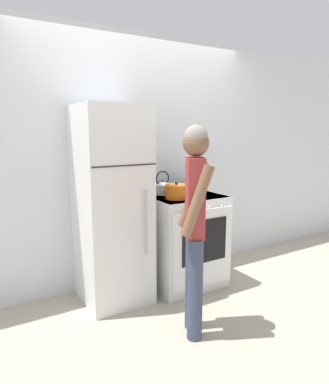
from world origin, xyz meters
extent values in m
plane|color=#B2A893|center=(0.00, 0.00, 0.00)|extent=(14.00, 14.00, 0.00)
cube|color=silver|center=(0.00, 0.03, 1.27)|extent=(10.00, 0.06, 2.55)
cube|color=white|center=(-0.46, -0.31, 0.90)|extent=(0.59, 0.63, 1.81)
cube|color=#2D2D2D|center=(-0.46, -0.63, 1.30)|extent=(0.57, 0.01, 0.01)
cylinder|color=#B2B5BA|center=(-0.28, -0.65, 0.80)|extent=(0.02, 0.02, 0.58)
cube|color=white|center=(0.30, -0.35, 0.47)|extent=(0.73, 0.70, 0.94)
cube|color=black|center=(0.30, -0.35, 0.93)|extent=(0.72, 0.68, 0.02)
cube|color=black|center=(0.30, -0.67, 0.46)|extent=(0.63, 0.05, 0.72)
cylinder|color=black|center=(0.14, -0.49, 0.94)|extent=(0.22, 0.22, 0.01)
cylinder|color=black|center=(0.46, -0.49, 0.94)|extent=(0.22, 0.22, 0.01)
cylinder|color=black|center=(0.14, -0.21, 0.94)|extent=(0.22, 0.22, 0.01)
cylinder|color=black|center=(0.46, -0.21, 0.94)|extent=(0.22, 0.22, 0.01)
cylinder|color=silver|center=(0.08, -0.71, 0.87)|extent=(0.04, 0.02, 0.04)
cylinder|color=silver|center=(0.23, -0.71, 0.87)|extent=(0.04, 0.02, 0.04)
cylinder|color=silver|center=(0.37, -0.71, 0.87)|extent=(0.04, 0.02, 0.04)
cylinder|color=silver|center=(0.52, -0.71, 0.87)|extent=(0.04, 0.02, 0.04)
cube|color=white|center=(0.30, -0.71, 0.48)|extent=(0.67, 0.03, 0.76)
cube|color=black|center=(0.30, -0.73, 0.56)|extent=(0.51, 0.01, 0.43)
cylinder|color=orange|center=(0.14, -0.49, 1.00)|extent=(0.21, 0.21, 0.12)
cylinder|color=orange|center=(0.14, -0.49, 1.07)|extent=(0.22, 0.22, 0.02)
sphere|color=black|center=(0.14, -0.49, 1.09)|extent=(0.03, 0.03, 0.03)
cylinder|color=orange|center=(0.02, -0.49, 1.04)|extent=(0.03, 0.02, 0.02)
cylinder|color=orange|center=(0.25, -0.49, 1.04)|extent=(0.03, 0.02, 0.02)
cylinder|color=silver|center=(0.15, -0.21, 0.99)|extent=(0.21, 0.21, 0.10)
cone|color=silver|center=(0.15, -0.21, 1.05)|extent=(0.20, 0.20, 0.03)
sphere|color=black|center=(0.15, -0.21, 1.08)|extent=(0.02, 0.02, 0.02)
cone|color=silver|center=(0.24, -0.21, 1.00)|extent=(0.11, 0.03, 0.09)
torus|color=black|center=(0.15, -0.21, 1.10)|extent=(0.16, 0.01, 0.16)
cylinder|color=silver|center=(0.48, -0.20, 1.01)|extent=(0.10, 0.10, 0.14)
cylinder|color=#9E7547|center=(0.48, -0.19, 1.05)|extent=(0.01, 0.04, 0.16)
cylinder|color=#232326|center=(0.48, -0.20, 1.05)|extent=(0.01, 0.03, 0.17)
cylinder|color=#B2B5BA|center=(0.50, -0.20, 1.06)|extent=(0.04, 0.02, 0.19)
cylinder|color=#38425B|center=(-0.18, -1.25, 0.40)|extent=(0.12, 0.12, 0.80)
cylinder|color=#38425B|center=(-0.10, -1.11, 0.40)|extent=(0.12, 0.12, 0.80)
cube|color=#9E3333|center=(-0.14, -1.18, 1.10)|extent=(0.22, 0.26, 0.60)
cylinder|color=brown|center=(-0.20, -1.29, 1.10)|extent=(0.25, 0.18, 0.53)
cylinder|color=brown|center=(-0.08, -1.07, 1.10)|extent=(0.25, 0.18, 0.53)
sphere|color=brown|center=(-0.14, -1.18, 1.50)|extent=(0.19, 0.19, 0.19)
sphere|color=gray|center=(-0.14, -1.18, 1.54)|extent=(0.18, 0.18, 0.18)
camera|label=1|loc=(-1.60, -3.20, 1.59)|focal=32.00mm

